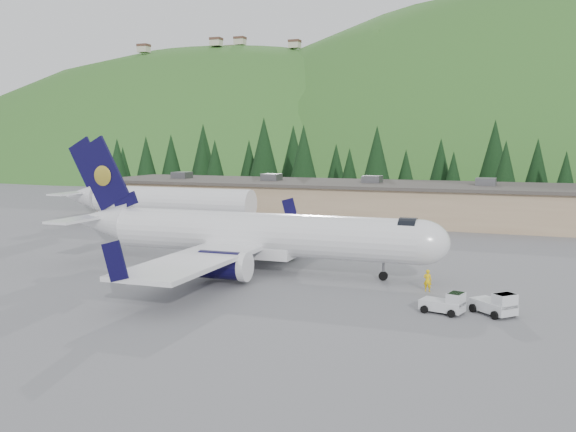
# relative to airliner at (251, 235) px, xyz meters

# --- Properties ---
(ground) EXTENTS (600.00, 600.00, 0.00)m
(ground) POSITION_rel_airliner_xyz_m (1.00, 0.02, -3.01)
(ground) COLOR slate
(airliner) EXTENTS (33.97, 31.80, 11.31)m
(airliner) POSITION_rel_airliner_xyz_m (0.00, 0.00, 0.00)
(airliner) COLOR white
(airliner) RESTS_ON ground
(second_airliner) EXTENTS (27.50, 11.00, 10.05)m
(second_airliner) POSITION_rel_airliner_xyz_m (-23.93, 22.02, 0.31)
(second_airliner) COLOR white
(second_airliner) RESTS_ON ground
(baggage_tug_a) EXTENTS (2.89, 2.10, 1.42)m
(baggage_tug_a) POSITION_rel_airliner_xyz_m (17.08, -7.91, -2.38)
(baggage_tug_a) COLOR silver
(baggage_tug_a) RESTS_ON ground
(baggage_tug_b) EXTENTS (3.06, 2.98, 1.52)m
(baggage_tug_b) POSITION_rel_airliner_xyz_m (20.06, -7.25, -2.33)
(baggage_tug_b) COLOR silver
(baggage_tug_b) RESTS_ON ground
(terminal_building) EXTENTS (71.00, 17.00, 6.10)m
(terminal_building) POSITION_rel_airliner_xyz_m (-4.01, 38.02, -0.39)
(terminal_building) COLOR tan
(terminal_building) RESTS_ON ground
(ramp_worker) EXTENTS (0.60, 0.40, 1.62)m
(ramp_worker) POSITION_rel_airliner_xyz_m (15.04, -2.30, -2.20)
(ramp_worker) COLOR yellow
(ramp_worker) RESTS_ON ground
(tree_line) EXTENTS (111.61, 18.19, 14.24)m
(tree_line) POSITION_rel_airliner_xyz_m (-3.41, 60.48, 4.35)
(tree_line) COLOR black
(tree_line) RESTS_ON ground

